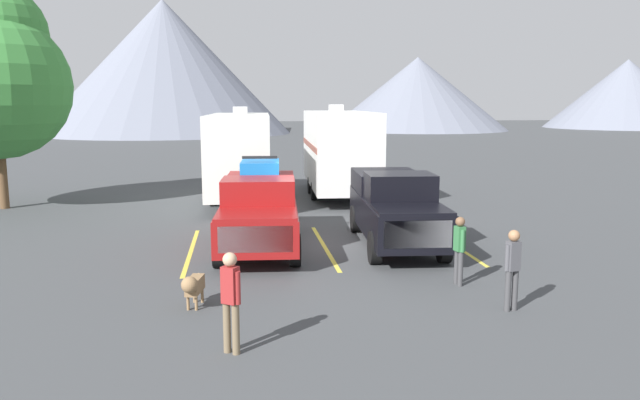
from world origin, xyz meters
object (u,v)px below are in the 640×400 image
Objects in this scene: person_a at (513,265)px; camper_trailer_a at (240,152)px; pickup_truck_b at (394,206)px; camper_trailer_b at (339,149)px; pickup_truck_a at (259,207)px; person_c at (231,296)px; dog at (193,286)px; person_b at (459,246)px.

camper_trailer_a is at bearing 110.13° from person_a.
pickup_truck_b is 0.64× the size of camper_trailer_b.
pickup_truck_a is at bearing -112.57° from camper_trailer_b.
camper_trailer_b is (3.78, 9.10, 0.96)m from pickup_truck_a.
pickup_truck_b is at bearing 57.87° from person_c.
pickup_truck_b is 7.39m from dog.
person_b is at bearing -68.95° from camper_trailer_a.
pickup_truck_a is 0.66× the size of camper_trailer_a.
camper_trailer_b reaches higher than person_a.
person_a is at bearing 14.29° from person_c.
camper_trailer_b reaches higher than person_c.
camper_trailer_a reaches higher than pickup_truck_b.
camper_trailer_a is 5.31× the size of person_c.
person_b is (0.43, -4.15, -0.23)m from pickup_truck_b.
camper_trailer_a is at bearing 89.21° from person_c.
person_a is 1.85m from person_b.
pickup_truck_a is 3.89m from pickup_truck_b.
person_b is at bearing -84.02° from pickup_truck_b.
camper_trailer_a reaches higher than pickup_truck_a.
person_c reaches higher than person_b.
camper_trailer_b reaches higher than dog.
person_b is at bearing 32.31° from person_c.
dog is (-1.01, -13.39, -1.59)m from camper_trailer_a.
camper_trailer_b is 17.33m from person_c.
person_b is (4.83, -12.54, -1.16)m from camper_trailer_a.
camper_trailer_a is 15.76m from person_c.
camper_trailer_b is 13.58m from person_b.
pickup_truck_b is 0.65× the size of camper_trailer_a.
camper_trailer_b reaches higher than pickup_truck_b.
person_c is 1.73× the size of dog.
camper_trailer_a is 9.19× the size of dog.
person_c is 2.51m from dog.
dog is (-5.29, -14.37, -1.63)m from camper_trailer_b.
camper_trailer_b is 9.29× the size of dog.
dog is (-0.79, 2.33, -0.51)m from person_c.
person_a is at bearing -86.39° from camper_trailer_b.
person_a is 5.65m from person_c.
camper_trailer_b is at bearing 90.63° from pickup_truck_b.
camper_trailer_a is at bearing 93.57° from pickup_truck_a.
person_a reaches higher than person_b.
camper_trailer_b reaches higher than camper_trailer_a.
person_c is at bearing -122.13° from pickup_truck_b.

